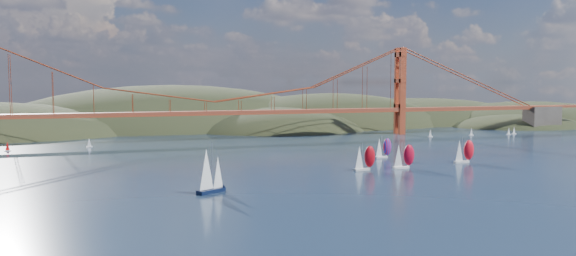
# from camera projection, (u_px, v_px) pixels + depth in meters

# --- Properties ---
(ground) EXTENTS (1200.00, 1200.00, 0.00)m
(ground) POSITION_uv_depth(u_px,v_px,m) (346.00, 205.00, 151.61)
(ground) COLOR black
(ground) RESTS_ON ground
(headlands) EXTENTS (725.00, 225.00, 96.00)m
(headlands) POSITION_uv_depth(u_px,v_px,m) (247.00, 142.00, 429.67)
(headlands) COLOR black
(headlands) RESTS_ON ground
(bridge) EXTENTS (552.00, 12.00, 55.00)m
(bridge) POSITION_uv_depth(u_px,v_px,m) (211.00, 84.00, 318.32)
(bridge) COLOR brown
(bridge) RESTS_ON ground
(sloop_navy) EXTENTS (10.18, 8.56, 14.88)m
(sloop_navy) POSITION_uv_depth(u_px,v_px,m) (210.00, 171.00, 167.15)
(sloop_navy) COLOR black
(sloop_navy) RESTS_ON ground
(racer_0) EXTENTS (9.19, 4.38, 10.36)m
(racer_0) POSITION_uv_depth(u_px,v_px,m) (364.00, 157.00, 210.35)
(racer_0) COLOR silver
(racer_0) RESTS_ON ground
(racer_1) EXTENTS (9.07, 3.74, 10.39)m
(racer_1) POSITION_uv_depth(u_px,v_px,m) (403.00, 156.00, 215.25)
(racer_1) COLOR white
(racer_1) RESTS_ON ground
(racer_2) EXTENTS (9.20, 3.79, 10.54)m
(racer_2) POSITION_uv_depth(u_px,v_px,m) (464.00, 151.00, 230.49)
(racer_2) COLOR white
(racer_2) RESTS_ON ground
(racer_rwb) EXTENTS (8.63, 4.35, 9.70)m
(racer_rwb) POSITION_uv_depth(u_px,v_px,m) (383.00, 147.00, 245.56)
(racer_rwb) COLOR silver
(racer_rwb) RESTS_ON ground
(distant_boat_2) EXTENTS (3.00, 2.00, 4.70)m
(distant_boat_2) POSITION_uv_depth(u_px,v_px,m) (7.00, 146.00, 268.96)
(distant_boat_2) COLOR silver
(distant_boat_2) RESTS_ON ground
(distant_boat_3) EXTENTS (3.00, 2.00, 4.70)m
(distant_boat_3) POSITION_uv_depth(u_px,v_px,m) (89.00, 143.00, 285.87)
(distant_boat_3) COLOR silver
(distant_boat_3) RESTS_ON ground
(distant_boat_4) EXTENTS (3.00, 2.00, 4.70)m
(distant_boat_4) POSITION_uv_depth(u_px,v_px,m) (430.00, 133.00, 338.73)
(distant_boat_4) COLOR silver
(distant_boat_4) RESTS_ON ground
(distant_boat_5) EXTENTS (3.00, 2.00, 4.70)m
(distant_boat_5) POSITION_uv_depth(u_px,v_px,m) (471.00, 132.00, 348.48)
(distant_boat_5) COLOR silver
(distant_boat_5) RESTS_ON ground
(distant_boat_6) EXTENTS (3.00, 2.00, 4.70)m
(distant_boat_6) POSITION_uv_depth(u_px,v_px,m) (509.00, 131.00, 354.38)
(distant_boat_6) COLOR silver
(distant_boat_6) RESTS_ON ground
(distant_boat_7) EXTENTS (3.00, 2.00, 4.70)m
(distant_boat_7) POSITION_uv_depth(u_px,v_px,m) (514.00, 130.00, 358.65)
(distant_boat_7) COLOR silver
(distant_boat_7) RESTS_ON ground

